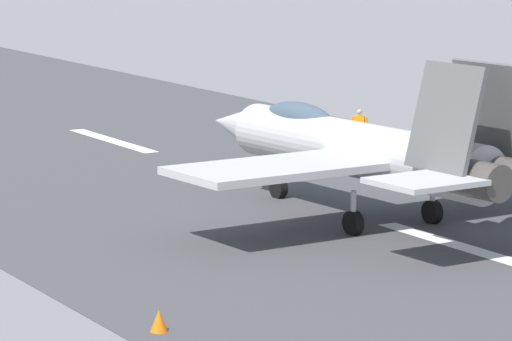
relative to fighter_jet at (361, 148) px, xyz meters
The scene contains 5 objects.
ground_plane 5.80m from the fighter_jet, behind, with size 400.00×400.00×0.00m, color slate.
runway_strip 5.81m from the fighter_jet, behind, with size 240.00×26.00×0.02m.
fighter_jet is the anchor object (origin of this frame).
crew_person 15.81m from the fighter_jet, 33.61° to the right, with size 0.50×0.55×1.66m.
marker_cone_near 14.80m from the fighter_jet, 127.11° to the left, with size 0.44×0.44×0.55m, color orange.
Camera 1 is at (-34.94, 27.44, 9.77)m, focal length 106.13 mm.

